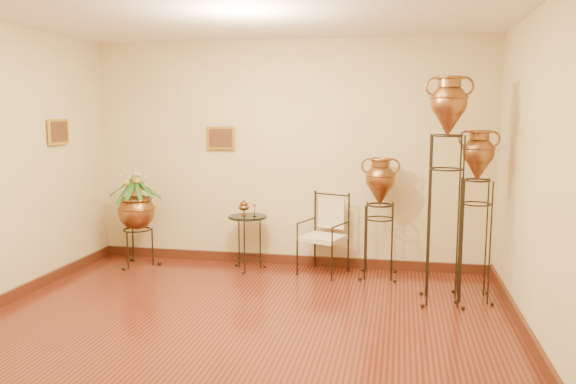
% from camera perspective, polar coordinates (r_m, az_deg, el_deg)
% --- Properties ---
extents(ground, '(5.00, 5.00, 0.00)m').
position_cam_1_polar(ground, '(4.95, -6.02, -14.75)').
color(ground, maroon).
rests_on(ground, ground).
extents(room_shell, '(5.02, 5.02, 2.81)m').
position_cam_1_polar(room_shell, '(4.57, -6.39, 5.74)').
color(room_shell, beige).
rests_on(room_shell, ground).
extents(amphora_tall, '(0.49, 0.49, 2.29)m').
position_cam_1_polar(amphora_tall, '(5.78, 15.71, 0.34)').
color(amphora_tall, black).
rests_on(amphora_tall, ground).
extents(amphora_mid, '(0.40, 0.40, 1.77)m').
position_cam_1_polar(amphora_mid, '(6.01, 18.52, -2.17)').
color(amphora_mid, black).
rests_on(amphora_mid, ground).
extents(amphora_short, '(0.54, 0.54, 1.43)m').
position_cam_1_polar(amphora_short, '(6.61, 9.26, -2.54)').
color(amphora_short, black).
rests_on(amphora_short, ground).
extents(planter_urn, '(0.91, 0.91, 1.34)m').
position_cam_1_polar(planter_urn, '(7.27, -15.16, -1.48)').
color(planter_urn, black).
rests_on(planter_urn, ground).
extents(armchair, '(0.67, 0.65, 0.95)m').
position_cam_1_polar(armchair, '(6.71, 3.59, -4.34)').
color(armchair, black).
rests_on(armchair, ground).
extents(side_table, '(0.46, 0.46, 0.85)m').
position_cam_1_polar(side_table, '(6.92, -4.11, -5.03)').
color(side_table, black).
rests_on(side_table, ground).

